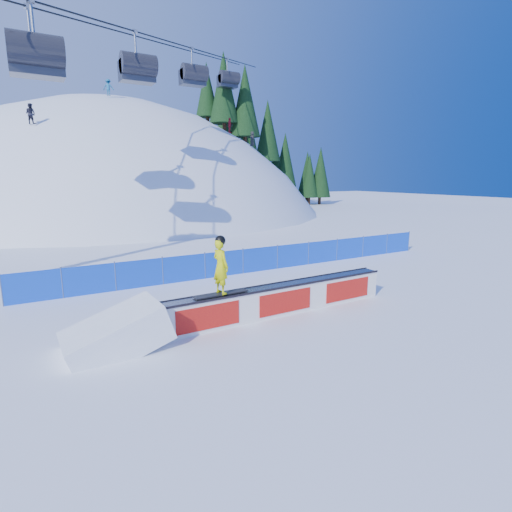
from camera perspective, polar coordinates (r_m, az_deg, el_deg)
ground at (r=16.52m, az=8.72°, el=-5.29°), size 160.00×160.00×0.00m
snow_hill at (r=59.66m, az=-18.61°, el=-11.57°), size 64.00×64.00×64.00m
treeline at (r=62.20m, az=2.17°, el=15.85°), size 19.70×9.95×19.74m
safety_fence at (r=19.95m, az=0.65°, el=-0.47°), size 22.05×0.05×1.30m
chairlift at (r=44.10m, az=-10.66°, el=27.28°), size 40.80×41.70×22.00m
rail_box at (r=13.89m, az=3.57°, el=-6.17°), size 8.83×0.79×1.06m
snow_ramp at (r=12.00m, az=-19.16°, el=-12.39°), size 2.89×1.84×1.78m
snowboarder at (r=12.37m, az=-5.07°, el=-1.40°), size 1.79×0.71×1.87m
distant_skiers at (r=45.08m, az=-14.33°, el=19.11°), size 24.00×7.79×6.37m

